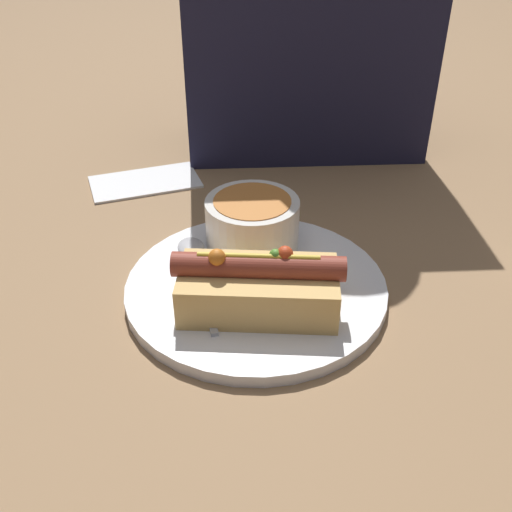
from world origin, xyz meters
TOP-DOWN VIEW (x-y plane):
  - ground_plane at (0.00, 0.00)m, footprint 4.00×4.00m
  - dinner_plate at (0.00, 0.00)m, footprint 0.25×0.25m
  - hot_dog at (0.00, -0.04)m, footprint 0.15×0.08m
  - soup_bowl at (-0.00, 0.07)m, footprint 0.10×0.10m
  - spoon at (-0.06, 0.04)m, footprint 0.05×0.16m
  - napkin at (-0.13, 0.24)m, footprint 0.15×0.11m

SIDE VIEW (x-z plane):
  - ground_plane at x=0.00m, z-range 0.00..0.00m
  - napkin at x=-0.13m, z-range 0.00..0.01m
  - dinner_plate at x=0.00m, z-range 0.00..0.01m
  - spoon at x=-0.06m, z-range 0.01..0.02m
  - hot_dog at x=0.00m, z-range 0.00..0.07m
  - soup_bowl at x=0.00m, z-range 0.01..0.07m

